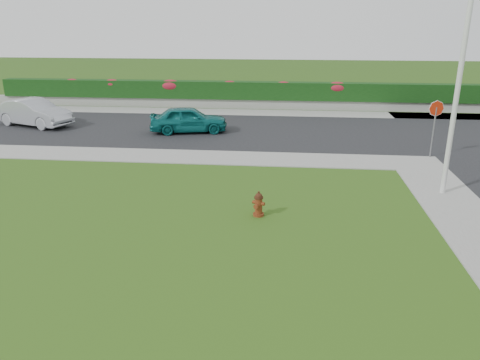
# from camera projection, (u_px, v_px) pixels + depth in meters

# --- Properties ---
(ground) EXTENTS (120.00, 120.00, 0.00)m
(ground) POSITION_uv_depth(u_px,v_px,m) (204.00, 268.00, 10.81)
(ground) COLOR black
(ground) RESTS_ON ground
(street_far) EXTENTS (26.00, 8.00, 0.04)m
(street_far) POSITION_uv_depth(u_px,v_px,m) (156.00, 129.00, 24.46)
(street_far) COLOR black
(street_far) RESTS_ON ground
(sidewalk_far) EXTENTS (24.00, 2.00, 0.04)m
(sidewalk_far) POSITION_uv_depth(u_px,v_px,m) (101.00, 154.00, 19.85)
(sidewalk_far) COLOR gray
(sidewalk_far) RESTS_ON ground
(curb_corner) EXTENTS (2.00, 2.00, 0.04)m
(curb_corner) POSITION_uv_depth(u_px,v_px,m) (416.00, 163.00, 18.61)
(curb_corner) COLOR gray
(curb_corner) RESTS_ON ground
(sidewalk_beyond) EXTENTS (34.00, 2.00, 0.04)m
(sidewalk_beyond) POSITION_uv_depth(u_px,v_px,m) (241.00, 112.00, 28.78)
(sidewalk_beyond) COLOR gray
(sidewalk_beyond) RESTS_ON ground
(retaining_wall) EXTENTS (34.00, 0.40, 0.60)m
(retaining_wall) POSITION_uv_depth(u_px,v_px,m) (244.00, 104.00, 30.10)
(retaining_wall) COLOR gray
(retaining_wall) RESTS_ON ground
(hedge) EXTENTS (32.00, 0.90, 1.10)m
(hedge) POSITION_uv_depth(u_px,v_px,m) (244.00, 90.00, 29.92)
(hedge) COLOR black
(hedge) RESTS_ON retaining_wall
(fire_hydrant) EXTENTS (0.39, 0.37, 0.75)m
(fire_hydrant) POSITION_uv_depth(u_px,v_px,m) (258.00, 204.00, 13.56)
(fire_hydrant) COLOR #4F230C
(fire_hydrant) RESTS_ON ground
(sedan_teal) EXTENTS (4.08, 2.32, 1.31)m
(sedan_teal) POSITION_uv_depth(u_px,v_px,m) (189.00, 119.00, 23.48)
(sedan_teal) COLOR #0D6361
(sedan_teal) RESTS_ON street_far
(sedan_silver) EXTENTS (4.56, 2.87, 1.42)m
(sedan_silver) POSITION_uv_depth(u_px,v_px,m) (34.00, 113.00, 24.88)
(sedan_silver) COLOR #B7B9BF
(sedan_silver) RESTS_ON street_far
(utility_pole) EXTENTS (0.16, 0.16, 6.47)m
(utility_pole) POSITION_uv_depth(u_px,v_px,m) (457.00, 95.00, 14.36)
(utility_pole) COLOR silver
(utility_pole) RESTS_ON ground
(stop_sign) EXTENTS (0.64, 0.16, 2.39)m
(stop_sign) POSITION_uv_depth(u_px,v_px,m) (435.00, 116.00, 18.83)
(stop_sign) COLOR slate
(stop_sign) RESTS_ON ground
(flower_clump_a) EXTENTS (1.03, 0.66, 0.51)m
(flower_clump_a) POSITION_uv_depth(u_px,v_px,m) (72.00, 83.00, 30.79)
(flower_clump_a) COLOR #BE2037
(flower_clump_a) RESTS_ON hedge
(flower_clump_b) EXTENTS (1.14, 0.73, 0.57)m
(flower_clump_b) POSITION_uv_depth(u_px,v_px,m) (112.00, 84.00, 30.54)
(flower_clump_b) COLOR #BE2037
(flower_clump_b) RESTS_ON hedge
(flower_clump_c) EXTENTS (1.43, 0.92, 0.71)m
(flower_clump_c) POSITION_uv_depth(u_px,v_px,m) (171.00, 85.00, 30.19)
(flower_clump_c) COLOR #BE2037
(flower_clump_c) RESTS_ON hedge
(flower_clump_d) EXTENTS (1.04, 0.67, 0.52)m
(flower_clump_d) POSITION_uv_depth(u_px,v_px,m) (230.00, 85.00, 29.80)
(flower_clump_d) COLOR #BE2037
(flower_clump_d) RESTS_ON hedge
(flower_clump_e) EXTENTS (1.08, 0.69, 0.54)m
(flower_clump_e) POSITION_uv_depth(u_px,v_px,m) (284.00, 86.00, 29.47)
(flower_clump_e) COLOR #BE2037
(flower_clump_e) RESTS_ON hedge
(flower_clump_f) EXTENTS (1.35, 0.87, 0.67)m
(flower_clump_f) POSITION_uv_depth(u_px,v_px,m) (337.00, 87.00, 29.17)
(flower_clump_f) COLOR #BE2037
(flower_clump_f) RESTS_ON hedge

